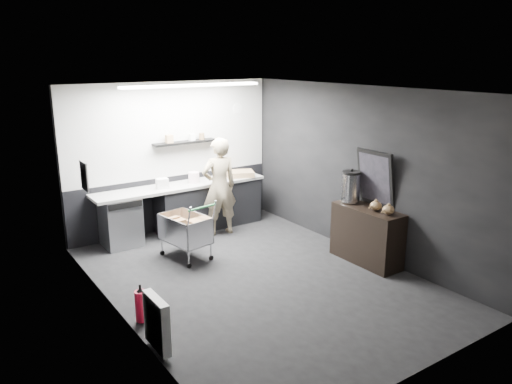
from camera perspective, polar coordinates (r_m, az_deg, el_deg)
floor at (r=7.35m, az=0.18°, el=-9.91°), size 5.50×5.50×0.00m
ceiling at (r=6.66m, az=0.20°, el=11.59°), size 5.50×5.50×0.00m
wall_back at (r=9.22m, az=-9.56°, el=3.97°), size 5.50×0.00×5.50m
wall_front at (r=4.98m, az=18.53°, el=-6.50°), size 5.50×0.00×5.50m
wall_left at (r=6.03m, az=-15.69°, el=-2.49°), size 0.00×5.50×5.50m
wall_right at (r=8.15m, az=11.86°, el=2.36°), size 0.00×5.50×5.50m
kitchen_wall_panel at (r=9.12m, az=-9.64°, el=7.03°), size 3.95×0.02×1.70m
dado_panel at (r=9.41m, az=-9.28°, el=-1.13°), size 3.95×0.02×1.00m
floating_shelf at (r=9.15m, az=-8.14°, el=5.65°), size 1.20×0.22×0.04m
wall_clock at (r=9.74m, az=-2.12°, el=9.53°), size 0.20×0.03×0.20m
poster at (r=7.19m, az=-19.05°, el=1.74°), size 0.02×0.30×0.40m
poster_red_band at (r=7.17m, az=-19.06°, el=2.29°), size 0.02×0.22×0.10m
radiator at (r=5.66m, az=-11.27°, el=-14.46°), size 0.10×0.50×0.60m
ceiling_strip at (r=8.25m, az=-7.26°, el=11.99°), size 2.40×0.20×0.04m
prep_counter at (r=9.21m, az=-7.68°, el=-1.71°), size 3.20×0.61×0.90m
person at (r=8.89m, az=-4.21°, el=0.61°), size 0.69×0.50×1.76m
shopping_cart at (r=7.99m, az=-8.09°, el=-4.42°), size 0.66×0.96×0.96m
sideboard at (r=7.94m, az=12.48°, el=-3.97°), size 0.50×1.17×1.75m
fire_extinguisher at (r=6.32m, az=-13.00°, el=-12.46°), size 0.15×0.15×0.48m
cardboard_box at (r=9.55m, az=-1.85°, el=2.11°), size 0.61×0.55×0.10m
pink_tub at (r=9.12m, az=-7.12°, el=1.66°), size 0.19×0.19×0.19m
white_container at (r=8.81m, az=-10.68°, el=0.97°), size 0.22×0.19×0.18m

